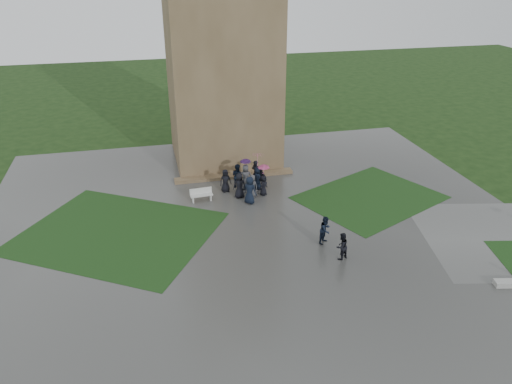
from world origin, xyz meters
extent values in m
plane|color=black|center=(0.00, 0.00, 0.00)|extent=(120.00, 120.00, 0.00)
cube|color=#373734|center=(0.00, 2.00, 0.01)|extent=(34.00, 34.00, 0.02)
cube|color=black|center=(-8.50, 4.00, 0.03)|extent=(14.10, 13.46, 0.01)
cube|color=black|center=(8.50, 5.00, 0.03)|extent=(11.12, 10.15, 0.01)
cube|color=brown|center=(0.00, 15.00, 9.00)|extent=(8.00, 8.00, 18.00)
cube|color=brown|center=(0.00, 10.60, 0.13)|extent=(9.00, 0.80, 0.22)
cube|color=beige|center=(-2.93, 7.13, 0.47)|extent=(1.55, 0.57, 0.06)
cube|color=beige|center=(-3.54, 7.08, 0.23)|extent=(0.11, 0.41, 0.43)
cube|color=beige|center=(-2.33, 7.17, 0.23)|extent=(0.11, 0.41, 0.43)
cube|color=beige|center=(-2.95, 7.35, 0.70)|extent=(1.52, 0.16, 0.41)
imported|color=black|center=(1.46, 8.15, 0.85)|extent=(1.02, 1.12, 1.67)
imported|color=black|center=(1.25, 8.21, 0.86)|extent=(0.80, 0.96, 1.67)
imported|color=black|center=(1.26, 8.82, 0.99)|extent=(0.80, 0.84, 1.93)
imported|color=#3F3F44|center=(0.42, 8.37, 0.95)|extent=(1.00, 0.77, 1.85)
imported|color=black|center=(-0.11, 8.79, 0.91)|extent=(0.91, 0.99, 1.78)
imported|color=black|center=(-1.07, 8.27, 0.86)|extent=(0.89, 0.67, 1.67)
imported|color=yellow|center=(-0.28, 7.35, 0.78)|extent=(0.45, 0.61, 1.51)
imported|color=black|center=(-0.30, 7.09, 0.92)|extent=(0.89, 0.62, 1.80)
imported|color=black|center=(0.20, 6.08, 0.98)|extent=(1.13, 1.11, 1.92)
imported|color=#3F3F44|center=(0.58, 7.00, 0.84)|extent=(0.97, 0.93, 1.65)
imported|color=black|center=(1.42, 7.11, 0.75)|extent=(0.84, 0.85, 1.46)
imported|color=pink|center=(1.42, 7.11, 1.96)|extent=(0.79, 0.79, 0.70)
imported|color=#5C2E80|center=(0.42, 8.37, 2.00)|extent=(0.76, 0.76, 0.67)
imported|color=black|center=(0.58, 7.00, 2.20)|extent=(1.00, 1.00, 0.92)
imported|color=pink|center=(1.25, 8.21, 2.25)|extent=(1.07, 1.07, 0.98)
imported|color=black|center=(3.37, 0.09, 0.86)|extent=(0.93, 0.88, 1.68)
imported|color=black|center=(3.64, -1.74, 0.81)|extent=(0.89, 0.74, 1.59)
camera|label=1|loc=(-6.26, -23.43, 15.27)|focal=35.00mm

